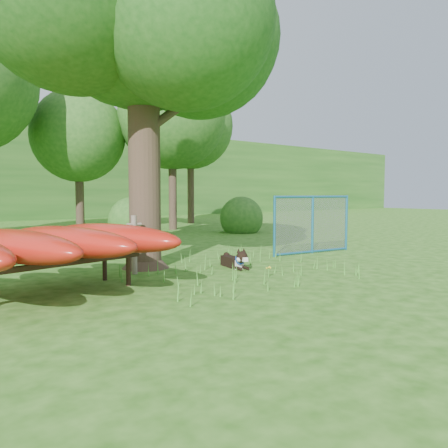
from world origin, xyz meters
TOP-DOWN VIEW (x-y plane):
  - ground at (0.00, 0.00)m, footprint 80.00×80.00m
  - oak_tree at (-0.88, 2.71)m, footprint 7.03×6.22m
  - wooden_post at (-1.37, 2.13)m, footprint 0.32×0.12m
  - kayak_rack at (-3.37, 1.30)m, footprint 4.12×3.67m
  - husky_dog at (0.69, 1.41)m, footprint 0.43×1.05m
  - fence_section at (3.87, 1.95)m, footprint 2.68×0.38m
  - wildflower_clump at (0.53, 0.21)m, footprint 0.10×0.09m
  - bg_tree_c at (1.50, 13.00)m, footprint 4.00×4.00m
  - bg_tree_d at (5.00, 11.00)m, footprint 4.80×4.80m
  - bg_tree_e at (8.00, 14.00)m, footprint 4.60×4.60m
  - shrub_right at (6.50, 8.00)m, footprint 1.80×1.80m
  - shrub_mid at (2.00, 9.00)m, footprint 1.80×1.80m

SIDE VIEW (x-z plane):
  - ground at x=0.00m, z-range 0.00..0.00m
  - shrub_right at x=6.50m, z-range -0.90..0.90m
  - shrub_mid at x=2.00m, z-range -0.90..0.90m
  - husky_dog at x=0.69m, z-range -0.07..0.41m
  - wildflower_clump at x=0.53m, z-range 0.07..0.28m
  - wooden_post at x=-1.37m, z-range 0.03..1.22m
  - fence_section at x=3.87m, z-range -0.52..2.10m
  - kayak_rack at x=-3.37m, z-range 0.29..1.38m
  - bg_tree_c at x=1.50m, z-range 1.05..7.17m
  - bg_tree_d at x=5.00m, z-range 1.33..8.83m
  - bg_tree_e at x=8.00m, z-range 1.46..9.01m
  - oak_tree at x=-0.88m, z-range 1.43..9.99m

